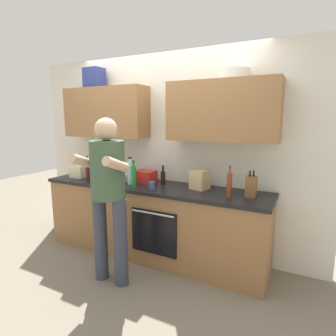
{
  "coord_description": "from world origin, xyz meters",
  "views": [
    {
      "loc": [
        1.65,
        -2.78,
        1.69
      ],
      "look_at": [
        0.28,
        -0.1,
        1.15
      ],
      "focal_mm": 29.27,
      "sensor_mm": 36.0,
      "label": 1
    }
  ],
  "objects_px": {
    "cup_tea": "(152,185)",
    "knife_block": "(251,186)",
    "bottle_oil": "(92,168)",
    "bottle_water": "(130,172)",
    "bottle_soda": "(134,176)",
    "bottle_vinegar": "(229,184)",
    "bottle_wine": "(88,170)",
    "grocery_bag_rice": "(79,171)",
    "grocery_bag_crisps": "(146,177)",
    "grocery_bag_bread": "(200,180)",
    "cup_stoneware": "(102,175)",
    "bottle_juice": "(110,168)",
    "person_standing": "(108,188)",
    "cup_ceramic": "(101,173)",
    "bottle_soy": "(163,177)",
    "mixing_bowl": "(121,177)"
  },
  "relations": [
    {
      "from": "bottle_oil",
      "to": "bottle_soda",
      "type": "xyz_separation_m",
      "value": [
        0.99,
        -0.38,
        0.05
      ]
    },
    {
      "from": "grocery_bag_bread",
      "to": "grocery_bag_crisps",
      "type": "relative_size",
      "value": 0.86
    },
    {
      "from": "grocery_bag_crisps",
      "to": "bottle_wine",
      "type": "bearing_deg",
      "value": -161.58
    },
    {
      "from": "cup_stoneware",
      "to": "cup_tea",
      "type": "bearing_deg",
      "value": -9.58
    },
    {
      "from": "bottle_wine",
      "to": "bottle_vinegar",
      "type": "bearing_deg",
      "value": 2.28
    },
    {
      "from": "cup_tea",
      "to": "cup_stoneware",
      "type": "bearing_deg",
      "value": 170.42
    },
    {
      "from": "bottle_juice",
      "to": "cup_ceramic",
      "type": "height_order",
      "value": "bottle_juice"
    },
    {
      "from": "bottle_soda",
      "to": "cup_stoneware",
      "type": "distance_m",
      "value": 0.64
    },
    {
      "from": "bottle_oil",
      "to": "grocery_bag_bread",
      "type": "height_order",
      "value": "bottle_oil"
    },
    {
      "from": "mixing_bowl",
      "to": "bottle_oil",
      "type": "bearing_deg",
      "value": 165.75
    },
    {
      "from": "cup_stoneware",
      "to": "grocery_bag_bread",
      "type": "relative_size",
      "value": 0.51
    },
    {
      "from": "bottle_water",
      "to": "grocery_bag_bread",
      "type": "height_order",
      "value": "bottle_water"
    },
    {
      "from": "bottle_soy",
      "to": "grocery_bag_rice",
      "type": "distance_m",
      "value": 1.25
    },
    {
      "from": "cup_tea",
      "to": "knife_block",
      "type": "relative_size",
      "value": 0.3
    },
    {
      "from": "cup_stoneware",
      "to": "bottle_oil",
      "type": "bearing_deg",
      "value": 150.86
    },
    {
      "from": "cup_stoneware",
      "to": "grocery_bag_crisps",
      "type": "distance_m",
      "value": 0.61
    },
    {
      "from": "knife_block",
      "to": "bottle_soy",
      "type": "bearing_deg",
      "value": 177.43
    },
    {
      "from": "knife_block",
      "to": "bottle_vinegar",
      "type": "bearing_deg",
      "value": -150.26
    },
    {
      "from": "bottle_vinegar",
      "to": "knife_block",
      "type": "bearing_deg",
      "value": 29.74
    },
    {
      "from": "bottle_soy",
      "to": "bottle_vinegar",
      "type": "bearing_deg",
      "value": -10.66
    },
    {
      "from": "mixing_bowl",
      "to": "grocery_bag_rice",
      "type": "relative_size",
      "value": 1.0
    },
    {
      "from": "grocery_bag_crisps",
      "to": "cup_tea",
      "type": "bearing_deg",
      "value": -46.63
    },
    {
      "from": "bottle_water",
      "to": "cup_stoneware",
      "type": "height_order",
      "value": "bottle_water"
    },
    {
      "from": "bottle_vinegar",
      "to": "cup_tea",
      "type": "relative_size",
      "value": 3.88
    },
    {
      "from": "bottle_oil",
      "to": "bottle_water",
      "type": "bearing_deg",
      "value": -17.38
    },
    {
      "from": "bottle_wine",
      "to": "bottle_vinegar",
      "type": "distance_m",
      "value": 1.84
    },
    {
      "from": "bottle_oil",
      "to": "grocery_bag_crisps",
      "type": "bearing_deg",
      "value": -5.77
    },
    {
      "from": "bottle_wine",
      "to": "grocery_bag_rice",
      "type": "height_order",
      "value": "bottle_wine"
    },
    {
      "from": "bottle_wine",
      "to": "cup_tea",
      "type": "distance_m",
      "value": 0.98
    },
    {
      "from": "bottle_juice",
      "to": "cup_tea",
      "type": "distance_m",
      "value": 0.88
    },
    {
      "from": "mixing_bowl",
      "to": "grocery_bag_bread",
      "type": "xyz_separation_m",
      "value": [
        1.06,
        0.07,
        0.07
      ]
    },
    {
      "from": "bottle_oil",
      "to": "bottle_vinegar",
      "type": "xyz_separation_m",
      "value": [
        2.09,
        -0.27,
        0.04
      ]
    },
    {
      "from": "bottle_oil",
      "to": "bottle_wine",
      "type": "xyz_separation_m",
      "value": [
        0.25,
        -0.34,
        0.05
      ]
    },
    {
      "from": "grocery_bag_crisps",
      "to": "grocery_bag_bread",
      "type": "bearing_deg",
      "value": 0.18
    },
    {
      "from": "bottle_soda",
      "to": "bottle_wine",
      "type": "bearing_deg",
      "value": 177.26
    },
    {
      "from": "bottle_oil",
      "to": "knife_block",
      "type": "height_order",
      "value": "knife_block"
    },
    {
      "from": "mixing_bowl",
      "to": "bottle_vinegar",
      "type": "bearing_deg",
      "value": -4.19
    },
    {
      "from": "bottle_oil",
      "to": "bottle_water",
      "type": "xyz_separation_m",
      "value": [
        0.86,
        -0.27,
        0.06
      ]
    },
    {
      "from": "bottle_water",
      "to": "bottle_vinegar",
      "type": "height_order",
      "value": "bottle_water"
    },
    {
      "from": "mixing_bowl",
      "to": "grocery_bag_crisps",
      "type": "height_order",
      "value": "grocery_bag_crisps"
    },
    {
      "from": "bottle_oil",
      "to": "mixing_bowl",
      "type": "bearing_deg",
      "value": -14.25
    },
    {
      "from": "cup_stoneware",
      "to": "bottle_soda",
      "type": "bearing_deg",
      "value": -15.39
    },
    {
      "from": "cup_ceramic",
      "to": "person_standing",
      "type": "bearing_deg",
      "value": -45.57
    },
    {
      "from": "bottle_soy",
      "to": "mixing_bowl",
      "type": "height_order",
      "value": "bottle_soy"
    },
    {
      "from": "grocery_bag_bread",
      "to": "cup_stoneware",
      "type": "bearing_deg",
      "value": -175.17
    },
    {
      "from": "person_standing",
      "to": "grocery_bag_crisps",
      "type": "distance_m",
      "value": 0.8
    },
    {
      "from": "bottle_juice",
      "to": "bottle_oil",
      "type": "bearing_deg",
      "value": 169.29
    },
    {
      "from": "person_standing",
      "to": "grocery_bag_rice",
      "type": "xyz_separation_m",
      "value": [
        -1.04,
        0.66,
        -0.03
      ]
    },
    {
      "from": "bottle_soda",
      "to": "cup_tea",
      "type": "distance_m",
      "value": 0.25
    },
    {
      "from": "bottle_soda",
      "to": "cup_ceramic",
      "type": "height_order",
      "value": "bottle_soda"
    }
  ]
}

